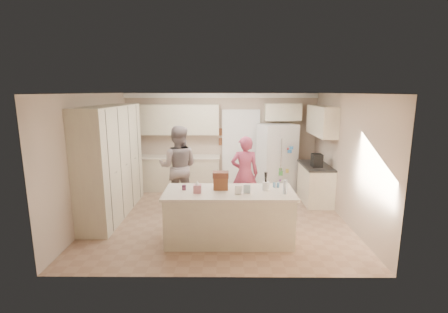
{
  "coord_description": "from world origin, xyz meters",
  "views": [
    {
      "loc": [
        0.14,
        -6.55,
        2.64
      ],
      "look_at": [
        0.1,
        0.35,
        1.25
      ],
      "focal_mm": 26.0,
      "sensor_mm": 36.0,
      "label": 1
    }
  ],
  "objects_px": {
    "utensil_crock": "(266,186)",
    "tissue_box": "(197,189)",
    "coffee_maker": "(317,160)",
    "teen_boy": "(178,167)",
    "teen_girl": "(245,174)",
    "island_base": "(229,217)",
    "refrigerator": "(277,158)",
    "dollhouse_body": "(221,183)"
  },
  "relations": [
    {
      "from": "coffee_maker",
      "to": "teen_boy",
      "type": "xyz_separation_m",
      "value": [
        -3.2,
        -0.11,
        -0.13
      ]
    },
    {
      "from": "refrigerator",
      "to": "island_base",
      "type": "bearing_deg",
      "value": -130.75
    },
    {
      "from": "island_base",
      "to": "teen_boy",
      "type": "distance_m",
      "value": 2.19
    },
    {
      "from": "coffee_maker",
      "to": "tissue_box",
      "type": "distance_m",
      "value": 3.28
    },
    {
      "from": "refrigerator",
      "to": "teen_boy",
      "type": "distance_m",
      "value": 2.74
    },
    {
      "from": "refrigerator",
      "to": "tissue_box",
      "type": "relative_size",
      "value": 12.86
    },
    {
      "from": "island_base",
      "to": "tissue_box",
      "type": "distance_m",
      "value": 0.79
    },
    {
      "from": "utensil_crock",
      "to": "coffee_maker",
      "type": "bearing_deg",
      "value": 52.88
    },
    {
      "from": "utensil_crock",
      "to": "teen_girl",
      "type": "bearing_deg",
      "value": 101.17
    },
    {
      "from": "teen_girl",
      "to": "teen_boy",
      "type": "bearing_deg",
      "value": -11.92
    },
    {
      "from": "refrigerator",
      "to": "teen_girl",
      "type": "xyz_separation_m",
      "value": [
        -0.94,
        -1.48,
        -0.06
      ]
    },
    {
      "from": "tissue_box",
      "to": "teen_girl",
      "type": "xyz_separation_m",
      "value": [
        0.91,
        1.62,
        -0.15
      ]
    },
    {
      "from": "refrigerator",
      "to": "dollhouse_body",
      "type": "xyz_separation_m",
      "value": [
        -1.45,
        -2.91,
        0.14
      ]
    },
    {
      "from": "dollhouse_body",
      "to": "teen_girl",
      "type": "xyz_separation_m",
      "value": [
        0.51,
        1.42,
        -0.19
      ]
    },
    {
      "from": "tissue_box",
      "to": "coffee_maker",
      "type": "bearing_deg",
      "value": 37.57
    },
    {
      "from": "refrigerator",
      "to": "utensil_crock",
      "type": "xyz_separation_m",
      "value": [
        -0.65,
        -2.96,
        0.1
      ]
    },
    {
      "from": "island_base",
      "to": "teen_boy",
      "type": "bearing_deg",
      "value": 122.81
    },
    {
      "from": "island_base",
      "to": "dollhouse_body",
      "type": "distance_m",
      "value": 0.62
    },
    {
      "from": "tissue_box",
      "to": "island_base",
      "type": "bearing_deg",
      "value": 10.3
    },
    {
      "from": "refrigerator",
      "to": "teen_girl",
      "type": "relative_size",
      "value": 1.07
    },
    {
      "from": "coffee_maker",
      "to": "utensil_crock",
      "type": "bearing_deg",
      "value": -127.12
    },
    {
      "from": "refrigerator",
      "to": "tissue_box",
      "type": "distance_m",
      "value": 3.61
    },
    {
      "from": "coffee_maker",
      "to": "island_base",
      "type": "distance_m",
      "value": 2.87
    },
    {
      "from": "dollhouse_body",
      "to": "island_base",
      "type": "bearing_deg",
      "value": -33.69
    },
    {
      "from": "utensil_crock",
      "to": "dollhouse_body",
      "type": "xyz_separation_m",
      "value": [
        -0.8,
        0.05,
        0.04
      ]
    },
    {
      "from": "utensil_crock",
      "to": "tissue_box",
      "type": "height_order",
      "value": "utensil_crock"
    },
    {
      "from": "tissue_box",
      "to": "teen_girl",
      "type": "bearing_deg",
      "value": 60.74
    },
    {
      "from": "coffee_maker",
      "to": "island_base",
      "type": "xyz_separation_m",
      "value": [
        -2.05,
        -1.9,
        -0.63
      ]
    },
    {
      "from": "dollhouse_body",
      "to": "teen_boy",
      "type": "bearing_deg",
      "value": 120.71
    },
    {
      "from": "utensil_crock",
      "to": "dollhouse_body",
      "type": "relative_size",
      "value": 0.58
    },
    {
      "from": "refrigerator",
      "to": "dollhouse_body",
      "type": "bearing_deg",
      "value": -133.89
    },
    {
      "from": "teen_boy",
      "to": "teen_girl",
      "type": "height_order",
      "value": "teen_boy"
    },
    {
      "from": "island_base",
      "to": "teen_boy",
      "type": "relative_size",
      "value": 1.17
    },
    {
      "from": "teen_boy",
      "to": "teen_girl",
      "type": "bearing_deg",
      "value": 173.06
    },
    {
      "from": "island_base",
      "to": "teen_girl",
      "type": "xyz_separation_m",
      "value": [
        0.36,
        1.52,
        0.4
      ]
    },
    {
      "from": "island_base",
      "to": "utensil_crock",
      "type": "height_order",
      "value": "utensil_crock"
    },
    {
      "from": "coffee_maker",
      "to": "dollhouse_body",
      "type": "height_order",
      "value": "coffee_maker"
    },
    {
      "from": "coffee_maker",
      "to": "teen_girl",
      "type": "xyz_separation_m",
      "value": [
        -1.69,
        -0.38,
        -0.23
      ]
    },
    {
      "from": "utensil_crock",
      "to": "dollhouse_body",
      "type": "height_order",
      "value": "dollhouse_body"
    },
    {
      "from": "refrigerator",
      "to": "dollhouse_body",
      "type": "height_order",
      "value": "refrigerator"
    },
    {
      "from": "dollhouse_body",
      "to": "teen_boy",
      "type": "xyz_separation_m",
      "value": [
        -1.0,
        1.69,
        -0.09
      ]
    },
    {
      "from": "utensil_crock",
      "to": "teen_boy",
      "type": "relative_size",
      "value": 0.08
    }
  ]
}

